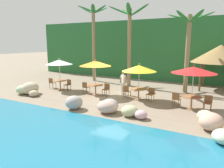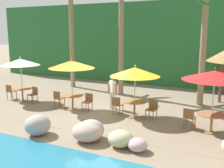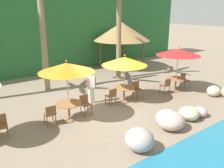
{
  "view_description": "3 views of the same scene",
  "coord_description": "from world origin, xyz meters",
  "px_view_note": "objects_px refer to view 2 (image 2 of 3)",
  "views": [
    {
      "loc": [
        6.87,
        -12.75,
        3.73
      ],
      "look_at": [
        -0.03,
        -0.14,
        0.94
      ],
      "focal_mm": 34.21,
      "sensor_mm": 36.0,
      "label": 1
    },
    {
      "loc": [
        6.27,
        -11.11,
        3.87
      ],
      "look_at": [
        0.5,
        0.5,
        1.38
      ],
      "focal_mm": 43.9,
      "sensor_mm": 36.0,
      "label": 2
    },
    {
      "loc": [
        -5.5,
        -8.49,
        4.5
      ],
      "look_at": [
        0.77,
        -0.09,
        1.19
      ],
      "focal_mm": 37.76,
      "sensor_mm": 36.0,
      "label": 3
    }
  ],
  "objects_px": {
    "chair_orange_inland": "(58,98)",
    "palm_tree_second": "(121,22)",
    "chair_white_seaward": "(34,94)",
    "dining_table_yellow": "(135,104)",
    "umbrella_white": "(20,62)",
    "dining_table_orange": "(72,97)",
    "palm_tree_third": "(205,29)",
    "dining_table_red": "(212,117)",
    "chair_white_inland": "(10,91)",
    "chair_orange_seaward": "(88,101)",
    "umbrella_red": "(215,75)",
    "dining_table_white": "(22,90)",
    "chair_yellow_inland": "(117,104)",
    "palm_tree_nearest": "(71,20)",
    "chair_yellow_seaward": "(152,108)",
    "umbrella_yellow": "(135,72)",
    "chair_red_inland": "(189,117)",
    "umbrella_orange": "(72,64)",
    "waiter_in_white": "(112,90)"
  },
  "relations": [
    {
      "from": "palm_tree_second",
      "to": "chair_orange_seaward",
      "type": "bearing_deg",
      "value": -88.47
    },
    {
      "from": "dining_table_white",
      "to": "dining_table_yellow",
      "type": "height_order",
      "value": "same"
    },
    {
      "from": "dining_table_yellow",
      "to": "chair_yellow_seaward",
      "type": "xyz_separation_m",
      "value": [
        0.85,
        -0.02,
        -0.1
      ]
    },
    {
      "from": "palm_tree_nearest",
      "to": "dining_table_orange",
      "type": "bearing_deg",
      "value": -55.8
    },
    {
      "from": "chair_white_seaward",
      "to": "dining_table_red",
      "type": "bearing_deg",
      "value": -2.46
    },
    {
      "from": "chair_yellow_inland",
      "to": "umbrella_red",
      "type": "bearing_deg",
      "value": -6.1
    },
    {
      "from": "umbrella_red",
      "to": "palm_tree_second",
      "type": "distance_m",
      "value": 7.76
    },
    {
      "from": "dining_table_orange",
      "to": "dining_table_red",
      "type": "bearing_deg",
      "value": -2.34
    },
    {
      "from": "umbrella_red",
      "to": "chair_red_inland",
      "type": "distance_m",
      "value": 1.94
    },
    {
      "from": "chair_white_seaward",
      "to": "chair_red_inland",
      "type": "height_order",
      "value": "same"
    },
    {
      "from": "chair_white_inland",
      "to": "chair_orange_inland",
      "type": "distance_m",
      "value": 3.52
    },
    {
      "from": "dining_table_red",
      "to": "palm_tree_third",
      "type": "relative_size",
      "value": 0.19
    },
    {
      "from": "umbrella_white",
      "to": "palm_tree_third",
      "type": "height_order",
      "value": "palm_tree_third"
    },
    {
      "from": "umbrella_orange",
      "to": "waiter_in_white",
      "type": "relative_size",
      "value": 1.52
    },
    {
      "from": "umbrella_white",
      "to": "palm_tree_nearest",
      "type": "distance_m",
      "value": 5.3
    },
    {
      "from": "umbrella_orange",
      "to": "palm_tree_third",
      "type": "height_order",
      "value": "palm_tree_third"
    },
    {
      "from": "chair_white_seaward",
      "to": "dining_table_orange",
      "type": "height_order",
      "value": "chair_white_seaward"
    },
    {
      "from": "chair_white_seaward",
      "to": "umbrella_red",
      "type": "relative_size",
      "value": 0.34
    },
    {
      "from": "dining_table_yellow",
      "to": "dining_table_red",
      "type": "distance_m",
      "value": 3.47
    },
    {
      "from": "dining_table_red",
      "to": "waiter_in_white",
      "type": "bearing_deg",
      "value": 165.62
    },
    {
      "from": "chair_orange_inland",
      "to": "palm_tree_second",
      "type": "relative_size",
      "value": 0.13
    },
    {
      "from": "umbrella_yellow",
      "to": "palm_tree_third",
      "type": "distance_m",
      "value": 4.63
    },
    {
      "from": "chair_yellow_seaward",
      "to": "palm_tree_second",
      "type": "bearing_deg",
      "value": 130.13
    },
    {
      "from": "palm_tree_third",
      "to": "umbrella_white",
      "type": "bearing_deg",
      "value": -158.56
    },
    {
      "from": "chair_yellow_seaward",
      "to": "umbrella_yellow",
      "type": "bearing_deg",
      "value": 178.42
    },
    {
      "from": "chair_red_inland",
      "to": "dining_table_white",
      "type": "bearing_deg",
      "value": 177.25
    },
    {
      "from": "dining_table_yellow",
      "to": "umbrella_red",
      "type": "bearing_deg",
      "value": -8.83
    },
    {
      "from": "umbrella_white",
      "to": "chair_orange_inland",
      "type": "xyz_separation_m",
      "value": [
        2.67,
        -0.2,
        -1.7
      ]
    },
    {
      "from": "chair_white_inland",
      "to": "chair_red_inland",
      "type": "bearing_deg",
      "value": -2.09
    },
    {
      "from": "palm_tree_second",
      "to": "waiter_in_white",
      "type": "distance_m",
      "value": 4.83
    },
    {
      "from": "chair_yellow_inland",
      "to": "chair_red_inland",
      "type": "xyz_separation_m",
      "value": [
        3.42,
        -0.47,
        0.0
      ]
    },
    {
      "from": "umbrella_white",
      "to": "dining_table_orange",
      "type": "relative_size",
      "value": 2.29
    },
    {
      "from": "chair_white_seaward",
      "to": "waiter_in_white",
      "type": "bearing_deg",
      "value": 11.05
    },
    {
      "from": "chair_orange_seaward",
      "to": "palm_tree_second",
      "type": "bearing_deg",
      "value": 91.53
    },
    {
      "from": "chair_yellow_inland",
      "to": "palm_tree_nearest",
      "type": "xyz_separation_m",
      "value": [
        -5.7,
        4.67,
        4.15
      ]
    },
    {
      "from": "umbrella_orange",
      "to": "waiter_in_white",
      "type": "distance_m",
      "value": 2.39
    },
    {
      "from": "chair_orange_seaward",
      "to": "chair_yellow_seaward",
      "type": "relative_size",
      "value": 1.0
    },
    {
      "from": "chair_red_inland",
      "to": "chair_orange_inland",
      "type": "bearing_deg",
      "value": 177.91
    },
    {
      "from": "dining_table_white",
      "to": "chair_red_inland",
      "type": "xyz_separation_m",
      "value": [
        9.34,
        -0.45,
        -0.1
      ]
    },
    {
      "from": "chair_white_seaward",
      "to": "dining_table_yellow",
      "type": "height_order",
      "value": "chair_white_seaward"
    },
    {
      "from": "chair_orange_inland",
      "to": "chair_red_inland",
      "type": "bearing_deg",
      "value": -2.09
    },
    {
      "from": "chair_yellow_seaward",
      "to": "umbrella_red",
      "type": "xyz_separation_m",
      "value": [
        2.57,
        -0.51,
        1.74
      ]
    },
    {
      "from": "chair_white_seaward",
      "to": "chair_yellow_seaward",
      "type": "height_order",
      "value": "same"
    },
    {
      "from": "chair_orange_seaward",
      "to": "umbrella_red",
      "type": "relative_size",
      "value": 0.34
    },
    {
      "from": "chair_orange_inland",
      "to": "dining_table_yellow",
      "type": "distance_m",
      "value": 4.11
    },
    {
      "from": "palm_tree_nearest",
      "to": "chair_red_inland",
      "type": "bearing_deg",
      "value": -29.41
    },
    {
      "from": "chair_white_seaward",
      "to": "umbrella_yellow",
      "type": "height_order",
      "value": "umbrella_yellow"
    },
    {
      "from": "dining_table_orange",
      "to": "palm_tree_nearest",
      "type": "xyz_separation_m",
      "value": [
        -3.3,
        4.85,
        4.05
      ]
    },
    {
      "from": "chair_white_seaward",
      "to": "dining_table_red",
      "type": "height_order",
      "value": "chair_white_seaward"
    },
    {
      "from": "umbrella_yellow",
      "to": "waiter_in_white",
      "type": "height_order",
      "value": "umbrella_yellow"
    }
  ]
}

